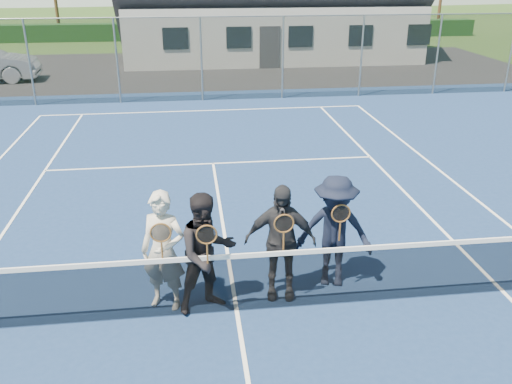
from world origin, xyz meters
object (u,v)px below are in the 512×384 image
at_px(player_a, 163,251).
at_px(player_d, 334,232).
at_px(player_b, 207,253).
at_px(player_c, 280,242).
at_px(tennis_net, 236,280).

bearing_deg(player_a, player_d, 6.50).
bearing_deg(player_d, player_b, -167.74).
xyz_separation_m(player_c, player_d, (0.87, 0.22, -0.00)).
xyz_separation_m(player_b, player_d, (1.95, 0.42, -0.00)).
relative_size(player_a, player_d, 1.00).
relative_size(tennis_net, player_b, 6.49).
distance_m(tennis_net, player_c, 0.86).
height_order(tennis_net, player_c, player_c).
bearing_deg(player_b, player_d, 12.26).
xyz_separation_m(tennis_net, player_c, (0.69, 0.36, 0.38)).
relative_size(player_c, player_d, 1.00).
height_order(player_a, player_c, same).
relative_size(player_b, player_d, 1.00).
bearing_deg(player_a, player_b, -12.26).
distance_m(player_a, player_c, 1.69).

